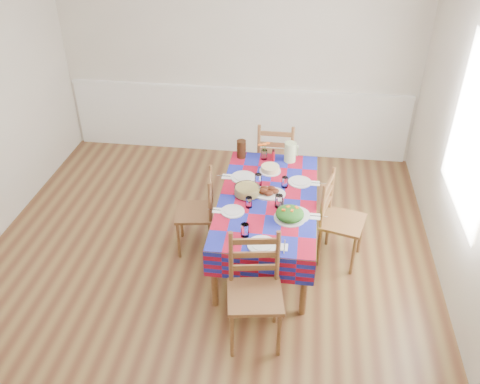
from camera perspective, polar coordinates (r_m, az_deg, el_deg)
name	(u,v)px	position (r m, az deg, el deg)	size (l,w,h in m)	color
room	(197,150)	(4.20, -4.88, 4.75)	(4.58, 5.08, 2.78)	brown
wainscot	(238,118)	(6.78, -0.24, 8.26)	(4.41, 0.06, 0.92)	white
window_right	(474,133)	(4.54, 24.82, 6.01)	(1.40, 1.40, 0.00)	white
dining_table	(268,204)	(4.86, 3.14, -1.31)	(0.93, 1.72, 0.67)	brown
setting_near_head	(256,240)	(4.25, 1.86, -5.35)	(0.41, 0.27, 0.12)	silver
setting_left_near	(238,208)	(4.62, -0.22, -1.80)	(0.40, 0.24, 0.10)	silver
setting_left_far	(248,178)	(5.05, 0.91, 1.56)	(0.46, 0.28, 0.12)	silver
setting_right_near	(290,210)	(4.61, 5.66, -1.99)	(0.49, 0.28, 0.12)	silver
setting_right_far	(295,182)	(5.02, 6.20, 1.12)	(0.43, 0.25, 0.11)	silver
meat_platter	(268,192)	(4.85, 3.21, 0.03)	(0.33, 0.24, 0.06)	silver
salad_platter	(290,214)	(4.53, 5.61, -2.51)	(0.28, 0.28, 0.12)	silver
pasta_bowl	(247,191)	(4.82, 0.78, 0.15)	(0.24, 0.24, 0.09)	white
cake	(270,169)	(5.21, 3.41, 2.61)	(0.22, 0.22, 0.06)	silver
serving_utensils	(281,204)	(4.73, 4.58, -1.33)	(0.12, 0.26, 0.01)	black
flower_vase	(264,152)	(5.40, 2.74, 4.50)	(0.13, 0.10, 0.20)	white
hot_sauce	(273,155)	(5.38, 3.77, 4.17)	(0.03, 0.03, 0.14)	#B20E1D
green_pitcher	(290,152)	(5.38, 5.66, 4.50)	(0.12, 0.12, 0.21)	#BEDB9A
tea_pitcher	(241,149)	(5.43, 0.16, 4.85)	(0.10, 0.10, 0.20)	black
name_card	(259,252)	(4.15, 2.16, -6.76)	(0.07, 0.02, 0.02)	silver
chair_near	(255,292)	(4.10, 1.66, -11.17)	(0.49, 0.47, 0.97)	brown
chair_far	(276,160)	(5.83, 4.01, 3.63)	(0.43, 0.41, 0.96)	brown
chair_left	(198,212)	(5.04, -4.69, -2.26)	(0.42, 0.44, 0.87)	brown
chair_right	(338,220)	(4.96, 10.99, -3.15)	(0.48, 0.50, 0.93)	brown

